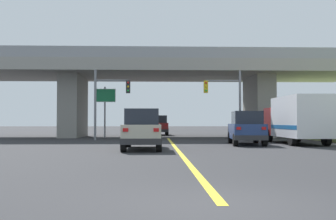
% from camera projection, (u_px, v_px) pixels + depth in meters
% --- Properties ---
extents(ground, '(160.00, 160.00, 0.00)m').
position_uv_depth(ground, '(167.00, 137.00, 36.50)').
color(ground, '#2B2B2D').
extents(overpass_bridge, '(35.30, 9.46, 7.42)m').
position_uv_depth(overpass_bridge, '(167.00, 79.00, 36.65)').
color(overpass_bridge, gray).
rests_on(overpass_bridge, ground).
extents(lane_divider_stripe, '(0.20, 26.87, 0.01)m').
position_uv_depth(lane_divider_stripe, '(177.00, 149.00, 20.10)').
color(lane_divider_stripe, yellow).
rests_on(lane_divider_stripe, ground).
extents(suv_lead, '(1.89, 4.84, 2.02)m').
position_uv_depth(suv_lead, '(142.00, 129.00, 20.24)').
color(suv_lead, '#B7B29E').
rests_on(suv_lead, ground).
extents(suv_crossing, '(2.28, 4.51, 2.02)m').
position_uv_depth(suv_crossing, '(246.00, 128.00, 24.22)').
color(suv_crossing, navy).
rests_on(suv_crossing, ground).
extents(box_truck, '(2.33, 6.91, 2.94)m').
position_uv_depth(box_truck, '(297.00, 119.00, 25.13)').
color(box_truck, red).
rests_on(box_truck, ground).
extents(sedan_oncoming, '(2.06, 4.68, 2.02)m').
position_uv_depth(sedan_oncoming, '(158.00, 125.00, 41.64)').
color(sedan_oncoming, maroon).
rests_on(sedan_oncoming, ground).
extents(traffic_signal_nearside, '(2.95, 0.36, 5.40)m').
position_uv_depth(traffic_signal_nearside, '(228.00, 96.00, 31.38)').
color(traffic_signal_nearside, slate).
rests_on(traffic_signal_nearside, ground).
extents(traffic_signal_farside, '(2.71, 0.36, 5.32)m').
position_uv_depth(traffic_signal_farside, '(107.00, 96.00, 30.12)').
color(traffic_signal_farside, slate).
rests_on(traffic_signal_farside, ground).
extents(highway_sign, '(1.82, 0.17, 4.34)m').
position_uv_depth(highway_sign, '(105.00, 100.00, 33.89)').
color(highway_sign, slate).
rests_on(highway_sign, ground).
extents(semi_truck_distant, '(2.33, 6.62, 3.10)m').
position_uv_depth(semi_truck_distant, '(150.00, 120.00, 60.95)').
color(semi_truck_distant, red).
rests_on(semi_truck_distant, ground).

